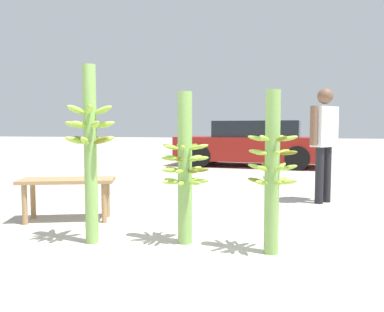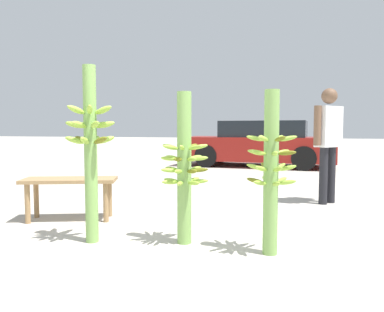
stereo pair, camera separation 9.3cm
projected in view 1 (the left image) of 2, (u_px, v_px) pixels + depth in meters
name	position (u px, v px, depth m)	size (l,w,h in m)	color
ground_plane	(176.00, 258.00, 3.12)	(80.00, 80.00, 0.00)	#B2AA9E
banana_stalk_left	(90.00, 147.00, 3.47)	(0.46, 0.47, 1.66)	#7AA851
banana_stalk_center	(185.00, 167.00, 3.47)	(0.45, 0.44, 1.41)	#7AA851
banana_stalk_right	(272.00, 170.00, 3.18)	(0.43, 0.42, 1.40)	#7AA851
vendor_person	(324.00, 135.00, 5.37)	(0.47, 0.55, 1.65)	black
market_bench	(67.00, 186.00, 4.36)	(1.14, 0.74, 0.49)	#99754C
parked_car	(253.00, 144.00, 10.74)	(4.31, 2.05, 1.29)	maroon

